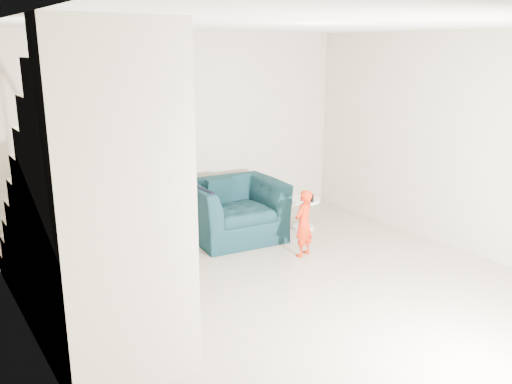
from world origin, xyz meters
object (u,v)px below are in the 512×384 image
side_table (304,208)px  staircase (90,233)px  toddler (304,223)px  armchair (234,210)px

side_table → staircase: bearing=-159.6°
side_table → staircase: (-3.36, -1.25, 0.65)m
toddler → staircase: size_ratio=0.23×
armchair → side_table: size_ratio=2.74×
toddler → side_table: (0.65, 0.81, -0.12)m
armchair → side_table: (1.02, -0.20, -0.10)m
toddler → armchair: bearing=-90.8°
staircase → side_table: bearing=20.4°
armchair → staircase: 2.81m
staircase → toddler: bearing=9.3°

